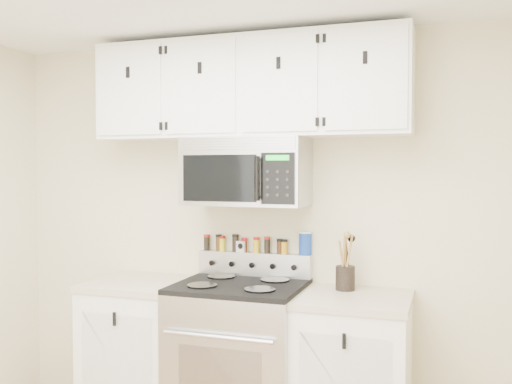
# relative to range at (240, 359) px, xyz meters

# --- Properties ---
(back_wall) EXTENTS (3.50, 0.01, 2.50)m
(back_wall) POSITION_rel_range_xyz_m (0.00, 0.32, 0.76)
(back_wall) COLOR beige
(back_wall) RESTS_ON floor
(range) EXTENTS (0.76, 0.65, 1.10)m
(range) POSITION_rel_range_xyz_m (0.00, 0.00, 0.00)
(range) COLOR #B7B7BA
(range) RESTS_ON floor
(base_cabinet_left) EXTENTS (0.64, 0.62, 0.92)m
(base_cabinet_left) POSITION_rel_range_xyz_m (-0.69, 0.02, -0.03)
(base_cabinet_left) COLOR white
(base_cabinet_left) RESTS_ON floor
(base_cabinet_right) EXTENTS (0.64, 0.62, 0.92)m
(base_cabinet_right) POSITION_rel_range_xyz_m (0.69, 0.02, -0.03)
(base_cabinet_right) COLOR white
(base_cabinet_right) RESTS_ON floor
(microwave) EXTENTS (0.76, 0.44, 0.42)m
(microwave) POSITION_rel_range_xyz_m (0.00, 0.13, 1.14)
(microwave) COLOR #9E9EA3
(microwave) RESTS_ON back_wall
(upper_cabinets) EXTENTS (2.00, 0.35, 0.62)m
(upper_cabinets) POSITION_rel_range_xyz_m (-0.00, 0.15, 1.66)
(upper_cabinets) COLOR white
(upper_cabinets) RESTS_ON back_wall
(utensil_crock) EXTENTS (0.12, 0.12, 0.34)m
(utensil_crock) POSITION_rel_range_xyz_m (0.62, 0.16, 0.52)
(utensil_crock) COLOR black
(utensil_crock) RESTS_ON base_cabinet_right
(kitchen_timer) EXTENTS (0.07, 0.07, 0.07)m
(kitchen_timer) POSITION_rel_range_xyz_m (-0.09, 0.28, 0.65)
(kitchen_timer) COLOR silver
(kitchen_timer) RESTS_ON range
(salt_canister) EXTENTS (0.08, 0.08, 0.15)m
(salt_canister) POSITION_rel_range_xyz_m (0.34, 0.28, 0.69)
(salt_canister) COLOR #163A9A
(salt_canister) RESTS_ON range
(spice_jar_0) EXTENTS (0.04, 0.04, 0.11)m
(spice_jar_0) POSITION_rel_range_xyz_m (-0.34, 0.28, 0.67)
(spice_jar_0) COLOR black
(spice_jar_0) RESTS_ON range
(spice_jar_1) EXTENTS (0.04, 0.04, 0.11)m
(spice_jar_1) POSITION_rel_range_xyz_m (-0.25, 0.28, 0.67)
(spice_jar_1) COLOR #432A10
(spice_jar_1) RESTS_ON range
(spice_jar_2) EXTENTS (0.04, 0.04, 0.10)m
(spice_jar_2) POSITION_rel_range_xyz_m (-0.23, 0.28, 0.66)
(spice_jar_2) COLOR gold
(spice_jar_2) RESTS_ON range
(spice_jar_3) EXTENTS (0.04, 0.04, 0.11)m
(spice_jar_3) POSITION_rel_range_xyz_m (-0.13, 0.28, 0.67)
(spice_jar_3) COLOR black
(spice_jar_3) RESTS_ON range
(spice_jar_4) EXTENTS (0.04, 0.04, 0.09)m
(spice_jar_4) POSITION_rel_range_xyz_m (-0.07, 0.28, 0.66)
(spice_jar_4) COLOR #442110
(spice_jar_4) RESTS_ON range
(spice_jar_5) EXTENTS (0.04, 0.04, 0.10)m
(spice_jar_5) POSITION_rel_range_xyz_m (0.01, 0.28, 0.66)
(spice_jar_5) COLOR gold
(spice_jar_5) RESTS_ON range
(spice_jar_6) EXTENTS (0.04, 0.04, 0.11)m
(spice_jar_6) POSITION_rel_range_xyz_m (0.09, 0.28, 0.67)
(spice_jar_6) COLOR black
(spice_jar_6) RESTS_ON range
(spice_jar_7) EXTENTS (0.04, 0.04, 0.10)m
(spice_jar_7) POSITION_rel_range_xyz_m (0.17, 0.28, 0.66)
(spice_jar_7) COLOR #3C210E
(spice_jar_7) RESTS_ON range
(spice_jar_8) EXTENTS (0.04, 0.04, 0.09)m
(spice_jar_8) POSITION_rel_range_xyz_m (0.20, 0.28, 0.66)
(spice_jar_8) COLOR gold
(spice_jar_8) RESTS_ON range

